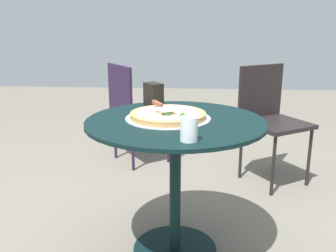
{
  "coord_description": "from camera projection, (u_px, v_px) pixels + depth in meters",
  "views": [
    {
      "loc": [
        1.77,
        0.09,
        1.2
      ],
      "look_at": [
        -0.02,
        -0.04,
        0.69
      ],
      "focal_mm": 40.19,
      "sensor_mm": 36.0,
      "label": 1
    }
  ],
  "objects": [
    {
      "name": "patio_chair_far",
      "position": [
        133.0,
        106.0,
        3.17
      ],
      "size": [
        0.56,
        0.56,
        0.85
      ],
      "color": "#291935",
      "rests_on": "ground"
    },
    {
      "name": "drinking_cup",
      "position": [
        189.0,
        129.0,
        1.5
      ],
      "size": [
        0.07,
        0.07,
        0.1
      ],
      "primitive_type": "cylinder",
      "color": "white",
      "rests_on": "patio_table"
    },
    {
      "name": "patio_table",
      "position": [
        175.0,
        154.0,
        1.88
      ],
      "size": [
        0.88,
        0.88,
        0.73
      ],
      "color": "black",
      "rests_on": "ground"
    },
    {
      "name": "patio_chair_near",
      "position": [
        270.0,
        114.0,
        2.82
      ],
      "size": [
        0.57,
        0.57,
        0.87
      ],
      "color": "black",
      "rests_on": "ground"
    },
    {
      "name": "pizza_server",
      "position": [
        161.0,
        106.0,
        1.87
      ],
      "size": [
        0.21,
        0.14,
        0.02
      ],
      "color": "silver",
      "rests_on": "pizza_on_tray"
    },
    {
      "name": "pizza_on_tray",
      "position": [
        168.0,
        115.0,
        1.85
      ],
      "size": [
        0.42,
        0.42,
        0.05
      ],
      "color": "silver",
      "rests_on": "patio_table"
    },
    {
      "name": "ground_plane",
      "position": [
        175.0,
        250.0,
        2.03
      ],
      "size": [
        10.0,
        10.0,
        0.0
      ],
      "primitive_type": "plane",
      "color": "#6C675B"
    },
    {
      "name": "napkin_dispenser",
      "position": [
        153.0,
        95.0,
        2.1
      ],
      "size": [
        0.13,
        0.12,
        0.13
      ],
      "primitive_type": "cube",
      "rotation": [
        0.0,
        0.0,
        0.65
      ],
      "color": "black",
      "rests_on": "patio_table"
    }
  ]
}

